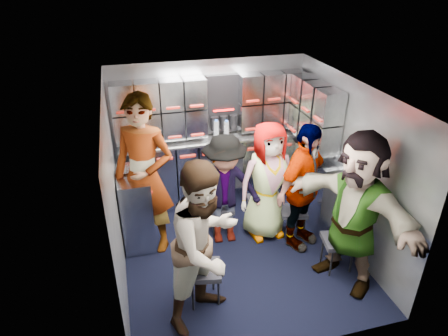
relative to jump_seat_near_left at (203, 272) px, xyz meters
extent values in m
plane|color=black|center=(0.59, 0.68, -0.39)|extent=(3.00, 3.00, 0.00)
cube|color=gray|center=(0.59, 2.18, 0.66)|extent=(2.80, 0.04, 2.10)
cube|color=gray|center=(-0.81, 0.68, 0.66)|extent=(0.04, 3.00, 2.10)
cube|color=gray|center=(1.99, 0.68, 0.66)|extent=(0.04, 3.00, 2.10)
cube|color=silver|center=(0.59, 0.68, 1.71)|extent=(2.80, 3.00, 0.02)
cube|color=#9397A2|center=(0.59, 1.97, 0.10)|extent=(2.68, 0.38, 0.99)
cube|color=#9397A2|center=(-0.60, 1.24, 0.10)|extent=(0.38, 0.76, 0.99)
cube|color=#B2B4B9|center=(0.59, 1.97, 0.62)|extent=(2.68, 0.42, 0.03)
cube|color=#9397A2|center=(0.59, 2.03, 1.10)|extent=(2.68, 0.28, 0.82)
cube|color=#9397A2|center=(1.84, 1.38, 1.10)|extent=(0.28, 1.00, 0.82)
cube|color=#9397A2|center=(1.84, 1.28, 0.11)|extent=(0.28, 1.20, 1.00)
cube|color=#A11B12|center=(0.59, 1.77, 0.49)|extent=(2.60, 0.02, 0.03)
cube|color=black|center=(0.00, 0.00, 0.02)|extent=(0.44, 0.42, 0.06)
cylinder|color=black|center=(-0.14, -0.12, -0.20)|extent=(0.02, 0.02, 0.40)
cylinder|color=black|center=(0.14, -0.12, -0.20)|extent=(0.02, 0.02, 0.40)
cylinder|color=black|center=(-0.14, 0.12, -0.20)|extent=(0.02, 0.02, 0.40)
cylinder|color=black|center=(0.14, 0.12, -0.20)|extent=(0.02, 0.02, 0.40)
cube|color=black|center=(0.50, 1.15, -0.01)|extent=(0.41, 0.40, 0.06)
cylinder|color=black|center=(0.37, 1.04, -0.21)|extent=(0.02, 0.02, 0.37)
cylinder|color=black|center=(0.63, 1.04, -0.21)|extent=(0.02, 0.02, 0.37)
cylinder|color=black|center=(0.37, 1.26, -0.21)|extent=(0.02, 0.02, 0.37)
cylinder|color=black|center=(0.63, 1.26, -0.21)|extent=(0.02, 0.02, 0.37)
cube|color=black|center=(1.06, 1.14, 0.00)|extent=(0.39, 0.37, 0.06)
cylinder|color=black|center=(0.93, 1.03, -0.21)|extent=(0.02, 0.02, 0.38)
cylinder|color=black|center=(1.19, 1.03, -0.21)|extent=(0.02, 0.02, 0.38)
cylinder|color=black|center=(0.93, 1.26, -0.21)|extent=(0.02, 0.02, 0.38)
cylinder|color=black|center=(1.19, 1.26, -0.21)|extent=(0.02, 0.02, 0.38)
cube|color=black|center=(1.40, 0.83, -0.02)|extent=(0.40, 0.39, 0.05)
cylinder|color=black|center=(1.27, 0.72, -0.22)|extent=(0.02, 0.02, 0.36)
cylinder|color=black|center=(1.52, 0.72, -0.22)|extent=(0.02, 0.02, 0.36)
cylinder|color=black|center=(1.27, 0.94, -0.22)|extent=(0.02, 0.02, 0.36)
cylinder|color=black|center=(1.52, 0.94, -0.22)|extent=(0.02, 0.02, 0.36)
cube|color=black|center=(1.64, 0.09, 0.00)|extent=(0.42, 0.40, 0.06)
cylinder|color=black|center=(1.51, -0.02, -0.20)|extent=(0.02, 0.02, 0.38)
cylinder|color=black|center=(1.78, -0.02, -0.20)|extent=(0.02, 0.02, 0.38)
cylinder|color=black|center=(1.51, 0.20, -0.20)|extent=(0.02, 0.02, 0.38)
cylinder|color=black|center=(1.78, 0.20, -0.20)|extent=(0.02, 0.02, 0.38)
imported|color=black|center=(-0.46, 1.10, 0.62)|extent=(0.88, 0.78, 2.03)
imported|color=black|center=(0.00, -0.18, 0.50)|extent=(1.10, 1.05, 1.78)
imported|color=black|center=(0.50, 0.97, 0.35)|extent=(1.01, 0.65, 1.49)
imported|color=black|center=(1.06, 0.96, 0.40)|extent=(0.82, 0.56, 1.60)
imported|color=black|center=(1.40, 0.65, 0.44)|extent=(1.04, 0.87, 1.67)
imported|color=black|center=(1.64, -0.09, 0.53)|extent=(1.22, 1.79, 1.85)
cylinder|color=white|center=(-0.42, 1.92, 0.75)|extent=(0.07, 0.07, 0.22)
cylinder|color=white|center=(0.63, 1.92, 0.77)|extent=(0.07, 0.07, 0.27)
cylinder|color=white|center=(0.78, 1.92, 0.76)|extent=(0.07, 0.07, 0.25)
cylinder|color=tan|center=(-0.15, 1.91, 0.69)|extent=(0.07, 0.07, 0.10)
cylinder|color=tan|center=(1.45, 1.91, 0.68)|extent=(0.08, 0.08, 0.09)
camera|label=1|loc=(-0.61, -3.15, 2.94)|focal=32.00mm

